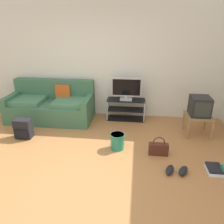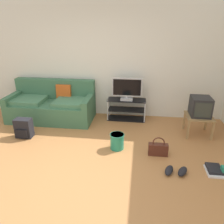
# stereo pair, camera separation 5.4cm
# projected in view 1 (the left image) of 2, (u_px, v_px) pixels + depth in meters

# --- Properties ---
(ground_plane) EXTENTS (9.00, 9.80, 0.02)m
(ground_plane) POSITION_uv_depth(u_px,v_px,m) (76.00, 170.00, 3.58)
(ground_plane) COLOR #B27542
(wall_back) EXTENTS (9.00, 0.10, 2.70)m
(wall_back) POSITION_uv_depth(u_px,v_px,m) (99.00, 61.00, 5.32)
(wall_back) COLOR silver
(wall_back) RESTS_ON ground_plane
(couch) EXTENTS (2.01, 0.93, 0.92)m
(couch) POSITION_uv_depth(u_px,v_px,m) (51.00, 106.00, 5.35)
(couch) COLOR #3D6B4C
(couch) RESTS_ON ground_plane
(tv_stand) EXTENTS (0.91, 0.36, 0.51)m
(tv_stand) POSITION_uv_depth(u_px,v_px,m) (126.00, 109.00, 5.36)
(tv_stand) COLOR black
(tv_stand) RESTS_ON ground_plane
(flat_tv) EXTENTS (0.71, 0.22, 0.53)m
(flat_tv) POSITION_uv_depth(u_px,v_px,m) (126.00, 89.00, 5.15)
(flat_tv) COLOR #B2B2B7
(flat_tv) RESTS_ON tv_stand
(side_table) EXTENTS (0.53, 0.53, 0.43)m
(side_table) POSITION_uv_depth(u_px,v_px,m) (198.00, 118.00, 4.60)
(side_table) COLOR #9E7A4C
(side_table) RESTS_ON ground_plane
(crt_tv) EXTENTS (0.39, 0.43, 0.39)m
(crt_tv) POSITION_uv_depth(u_px,v_px,m) (200.00, 106.00, 4.51)
(crt_tv) COLOR #232326
(crt_tv) RESTS_ON side_table
(backpack) EXTENTS (0.33, 0.27, 0.41)m
(backpack) POSITION_uv_depth(u_px,v_px,m) (23.00, 129.00, 4.51)
(backpack) COLOR black
(backpack) RESTS_ON ground_plane
(handbag) EXTENTS (0.35, 0.12, 0.36)m
(handbag) POSITION_uv_depth(u_px,v_px,m) (158.00, 149.00, 3.94)
(handbag) COLOR #4C2319
(handbag) RESTS_ON ground_plane
(cleaning_bucket) EXTENTS (0.27, 0.27, 0.30)m
(cleaning_bucket) POSITION_uv_depth(u_px,v_px,m) (117.00, 141.00, 4.12)
(cleaning_bucket) COLOR #238466
(cleaning_bucket) RESTS_ON ground_plane
(sneakers_pair) EXTENTS (0.42, 0.29, 0.09)m
(sneakers_pair) POSITION_uv_depth(u_px,v_px,m) (176.00, 170.00, 3.49)
(sneakers_pair) COLOR black
(sneakers_pair) RESTS_ON ground_plane
(floor_tray) EXTENTS (0.43, 0.33, 0.14)m
(floor_tray) POSITION_uv_depth(u_px,v_px,m) (220.00, 170.00, 3.50)
(floor_tray) COLOR silver
(floor_tray) RESTS_ON ground_plane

